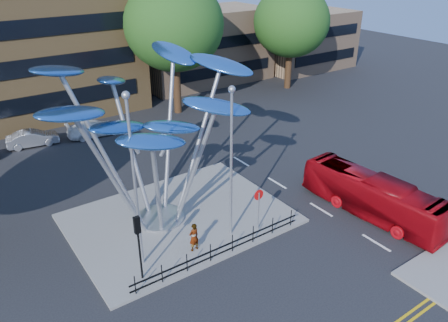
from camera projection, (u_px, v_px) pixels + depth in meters
ground at (258, 269)px, 21.43m from camera, size 120.00×120.00×0.00m
traffic_island at (179, 218)px, 25.29m from camera, size 12.00×9.00×0.15m
low_building_near at (203, 46)px, 49.94m from camera, size 15.00×8.00×8.00m
low_building_far at (304, 40)px, 55.89m from camera, size 12.00×8.00×7.00m
tree_right at (174, 25)px, 38.16m from camera, size 8.80×8.80×12.11m
tree_far at (291, 22)px, 45.77m from camera, size 8.00×8.00×10.81m
leaf_sculpture at (149, 107)px, 22.24m from camera, size 12.72×9.54×9.51m
street_lamp_left at (133, 169)px, 19.32m from camera, size 0.36×0.36×8.80m
street_lamp_right at (231, 151)px, 21.64m from camera, size 0.36×0.36×8.30m
traffic_light_island at (138, 235)px, 19.54m from camera, size 0.28×0.18×3.42m
no_entry_sign_island at (259, 203)px, 23.51m from camera, size 0.60×0.10×2.45m
pedestrian_railing_front at (222, 249)px, 21.92m from camera, size 10.00×0.06×1.00m
red_bus at (372, 196)px, 25.28m from camera, size 2.64×8.98×2.47m
pedestrian at (194, 237)px, 22.18m from camera, size 0.63×0.45×1.60m
parked_car_mid at (33, 138)px, 34.38m from camera, size 4.04×1.91×1.28m
parked_car_right at (95, 128)px, 36.29m from camera, size 4.57×2.08×1.30m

